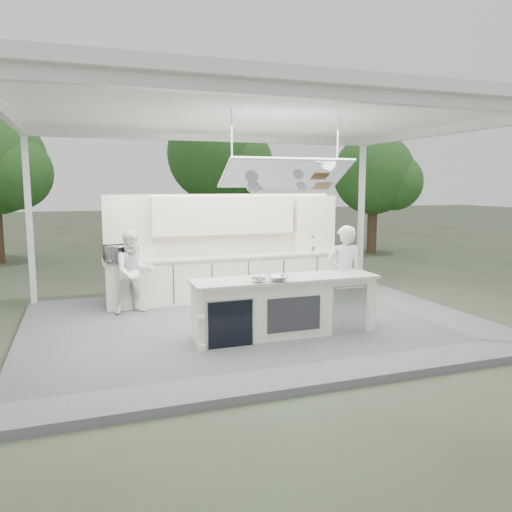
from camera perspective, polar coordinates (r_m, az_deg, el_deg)
name	(u,v)px	position (r m, az deg, el deg)	size (l,w,h in m)	color
ground	(256,327)	(9.14, -0.04, -8.16)	(90.00, 90.00, 0.00)	#435138
stage_deck	(256,324)	(9.13, -0.04, -7.80)	(8.00, 6.00, 0.12)	#5E5F63
tent	(256,117)	(8.84, 0.00, 15.58)	(8.20, 6.20, 3.86)	white
demo_island	(284,306)	(8.23, 3.26, -5.72)	(3.10, 0.79, 0.95)	white
back_counter	(226,277)	(10.77, -3.41, -2.41)	(5.08, 0.72, 0.95)	white
back_wall_unit	(243,230)	(10.97, -1.54, 2.94)	(5.05, 0.48, 2.25)	white
tree_cluster	(160,164)	(18.27, -10.97, 10.24)	(19.55, 9.40, 5.85)	#453322
head_chef	(344,274)	(9.01, 10.05, -2.06)	(0.64, 0.42, 1.74)	silver
sous_chef	(134,272)	(9.80, -13.81, -1.79)	(0.78, 0.60, 1.60)	white
toaster_oven	(121,253)	(10.09, -15.21, 0.28)	(0.60, 0.41, 0.33)	silver
bowl_large	(278,278)	(7.82, 2.49, -2.59)	(0.33, 0.33, 0.08)	#BBBDC2
bowl_small	(258,280)	(7.71, 0.25, -2.77)	(0.23, 0.23, 0.07)	silver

